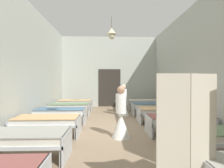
{
  "coord_description": "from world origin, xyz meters",
  "views": [
    {
      "loc": [
        -0.24,
        -5.81,
        1.6
      ],
      "look_at": [
        0.0,
        0.86,
        1.51
      ],
      "focal_mm": 27.4,
      "sensor_mm": 36.0,
      "label": 1
    }
  ],
  "objects_px": {
    "bed_right_row_2": "(179,120)",
    "potted_plant": "(120,98)",
    "bed_right_row_4": "(152,106)",
    "bed_left_row_2": "(47,121)",
    "nurse_near_aisle": "(123,104)",
    "bed_right_row_3": "(162,111)",
    "bed_right_row_1": "(209,136)",
    "bed_left_row_4": "(69,106)",
    "privacy_screen": "(205,140)",
    "nurse_mid_aisle": "(121,119)",
    "bed_left_row_1": "(22,138)",
    "bed_left_row_3": "(61,112)",
    "bed_left_row_5": "(75,102)",
    "bed_right_row_5": "(145,102)"
  },
  "relations": [
    {
      "from": "bed_left_row_4",
      "to": "nurse_near_aisle",
      "type": "distance_m",
      "value": 2.56
    },
    {
      "from": "bed_left_row_2",
      "to": "bed_right_row_2",
      "type": "xyz_separation_m",
      "value": [
        3.94,
        0.0,
        0.0
      ]
    },
    {
      "from": "bed_right_row_1",
      "to": "bed_left_row_2",
      "type": "distance_m",
      "value": 4.21
    },
    {
      "from": "nurse_near_aisle",
      "to": "bed_right_row_2",
      "type": "bearing_deg",
      "value": -159.23
    },
    {
      "from": "bed_right_row_1",
      "to": "bed_right_row_4",
      "type": "distance_m",
      "value": 4.52
    },
    {
      "from": "bed_left_row_1",
      "to": "nurse_mid_aisle",
      "type": "distance_m",
      "value": 2.51
    },
    {
      "from": "bed_left_row_2",
      "to": "privacy_screen",
      "type": "bearing_deg",
      "value": -44.59
    },
    {
      "from": "nurse_near_aisle",
      "to": "bed_left_row_2",
      "type": "bearing_deg",
      "value": 135.18
    },
    {
      "from": "bed_right_row_1",
      "to": "bed_right_row_5",
      "type": "xyz_separation_m",
      "value": [
        0.0,
        6.02,
        0.0
      ]
    },
    {
      "from": "bed_left_row_3",
      "to": "bed_left_row_5",
      "type": "distance_m",
      "value": 3.01
    },
    {
      "from": "bed_left_row_3",
      "to": "nurse_mid_aisle",
      "type": "height_order",
      "value": "nurse_mid_aisle"
    },
    {
      "from": "bed_right_row_2",
      "to": "privacy_screen",
      "type": "bearing_deg",
      "value": -107.88
    },
    {
      "from": "bed_left_row_3",
      "to": "bed_right_row_1",
      "type": "bearing_deg",
      "value": -37.42
    },
    {
      "from": "bed_right_row_3",
      "to": "bed_left_row_1",
      "type": "bearing_deg",
      "value": -142.58
    },
    {
      "from": "bed_left_row_4",
      "to": "bed_right_row_4",
      "type": "distance_m",
      "value": 3.94
    },
    {
      "from": "nurse_mid_aisle",
      "to": "privacy_screen",
      "type": "xyz_separation_m",
      "value": [
        0.83,
        -2.73,
        0.32
      ]
    },
    {
      "from": "bed_left_row_2",
      "to": "bed_right_row_5",
      "type": "height_order",
      "value": "same"
    },
    {
      "from": "bed_right_row_1",
      "to": "bed_left_row_2",
      "type": "xyz_separation_m",
      "value": [
        -3.94,
        1.51,
        0.0
      ]
    },
    {
      "from": "bed_right_row_1",
      "to": "nurse_near_aisle",
      "type": "distance_m",
      "value": 4.69
    },
    {
      "from": "bed_right_row_2",
      "to": "privacy_screen",
      "type": "distance_m",
      "value": 3.12
    },
    {
      "from": "bed_left_row_4",
      "to": "privacy_screen",
      "type": "relative_size",
      "value": 1.12
    },
    {
      "from": "bed_left_row_1",
      "to": "bed_left_row_3",
      "type": "bearing_deg",
      "value": 90.0
    },
    {
      "from": "bed_left_row_1",
      "to": "potted_plant",
      "type": "relative_size",
      "value": 1.71
    },
    {
      "from": "bed_right_row_2",
      "to": "bed_left_row_5",
      "type": "distance_m",
      "value": 5.99
    },
    {
      "from": "bed_left_row_3",
      "to": "bed_left_row_1",
      "type": "bearing_deg",
      "value": -90.0
    },
    {
      "from": "bed_right_row_2",
      "to": "bed_right_row_4",
      "type": "distance_m",
      "value": 3.01
    },
    {
      "from": "bed_right_row_2",
      "to": "privacy_screen",
      "type": "xyz_separation_m",
      "value": [
        -0.95,
        -2.94,
        0.41
      ]
    },
    {
      "from": "bed_right_row_3",
      "to": "bed_right_row_4",
      "type": "relative_size",
      "value": 1.0
    },
    {
      "from": "bed_left_row_1",
      "to": "bed_left_row_5",
      "type": "relative_size",
      "value": 1.0
    },
    {
      "from": "bed_left_row_3",
      "to": "privacy_screen",
      "type": "distance_m",
      "value": 5.38
    },
    {
      "from": "bed_right_row_2",
      "to": "nurse_mid_aisle",
      "type": "relative_size",
      "value": 1.28
    },
    {
      "from": "bed_left_row_3",
      "to": "bed_right_row_4",
      "type": "relative_size",
      "value": 1.0
    },
    {
      "from": "bed_right_row_1",
      "to": "bed_left_row_3",
      "type": "distance_m",
      "value": 4.96
    },
    {
      "from": "bed_left_row_5",
      "to": "nurse_mid_aisle",
      "type": "distance_m",
      "value": 5.2
    },
    {
      "from": "bed_left_row_5",
      "to": "nurse_mid_aisle",
      "type": "bearing_deg",
      "value": -65.5
    },
    {
      "from": "bed_left_row_4",
      "to": "bed_left_row_5",
      "type": "height_order",
      "value": "same"
    },
    {
      "from": "bed_left_row_3",
      "to": "bed_right_row_3",
      "type": "height_order",
      "value": "same"
    },
    {
      "from": "bed_left_row_3",
      "to": "nurse_near_aisle",
      "type": "distance_m",
      "value": 2.95
    },
    {
      "from": "bed_right_row_4",
      "to": "potted_plant",
      "type": "xyz_separation_m",
      "value": [
        -1.46,
        0.93,
        0.29
      ]
    },
    {
      "from": "bed_left_row_5",
      "to": "bed_left_row_3",
      "type": "bearing_deg",
      "value": -90.0
    },
    {
      "from": "bed_left_row_4",
      "to": "bed_right_row_2",
      "type": "bearing_deg",
      "value": -37.42
    },
    {
      "from": "bed_right_row_1",
      "to": "bed_right_row_5",
      "type": "relative_size",
      "value": 1.0
    },
    {
      "from": "nurse_near_aisle",
      "to": "privacy_screen",
      "type": "relative_size",
      "value": 0.87
    },
    {
      "from": "nurse_near_aisle",
      "to": "bed_left_row_1",
      "type": "bearing_deg",
      "value": 146.17
    },
    {
      "from": "bed_right_row_3",
      "to": "bed_left_row_4",
      "type": "xyz_separation_m",
      "value": [
        -3.94,
        1.51,
        0.0
      ]
    },
    {
      "from": "bed_left_row_2",
      "to": "bed_right_row_4",
      "type": "height_order",
      "value": "same"
    },
    {
      "from": "bed_left_row_2",
      "to": "bed_right_row_4",
      "type": "bearing_deg",
      "value": 37.42
    },
    {
      "from": "bed_right_row_5",
      "to": "bed_left_row_4",
      "type": "bearing_deg",
      "value": -159.07
    },
    {
      "from": "bed_right_row_2",
      "to": "potted_plant",
      "type": "distance_m",
      "value": 4.22
    },
    {
      "from": "bed_left_row_1",
      "to": "bed_right_row_3",
      "type": "bearing_deg",
      "value": 37.42
    }
  ]
}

